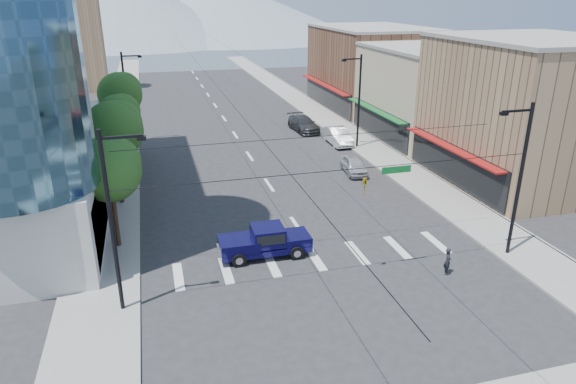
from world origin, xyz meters
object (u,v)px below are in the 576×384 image
(parked_car_near, at_px, (354,165))
(pickup_truck, at_px, (264,241))
(pedestrian, at_px, (448,261))
(parked_car_mid, at_px, (338,136))
(parked_car_far, at_px, (303,124))

(parked_car_near, bearing_deg, pickup_truck, -124.79)
(pedestrian, bearing_deg, pickup_truck, 84.94)
(pickup_truck, distance_m, parked_car_near, 16.23)
(pickup_truck, distance_m, parked_car_mid, 24.45)
(parked_car_near, relative_size, parked_car_mid, 0.81)
(pickup_truck, bearing_deg, parked_car_near, 49.97)
(pickup_truck, relative_size, parked_car_near, 1.32)
(pedestrian, bearing_deg, parked_car_mid, 14.78)
(pickup_truck, height_order, parked_car_far, pickup_truck)
(pickup_truck, relative_size, parked_car_far, 0.98)
(pedestrian, height_order, parked_car_near, pedestrian)
(pedestrian, xyz_separation_m, parked_car_far, (1.41, 31.69, 0.03))
(parked_car_near, xyz_separation_m, parked_car_far, (0.00, 14.72, 0.10))
(pickup_truck, bearing_deg, parked_car_mid, 60.20)
(pickup_truck, relative_size, pedestrian, 3.50)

